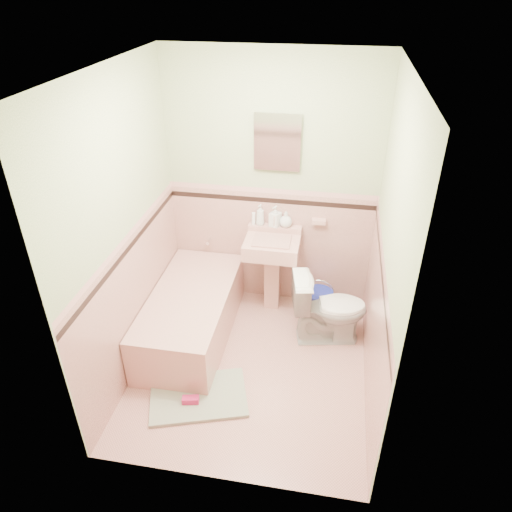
% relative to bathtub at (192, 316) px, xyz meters
% --- Properties ---
extents(floor, '(2.20, 2.20, 0.00)m').
position_rel_bathtub_xyz_m(floor, '(0.63, -0.33, -0.23)').
color(floor, tan).
rests_on(floor, ground).
extents(ceiling, '(2.20, 2.20, 0.00)m').
position_rel_bathtub_xyz_m(ceiling, '(0.63, -0.33, 2.27)').
color(ceiling, white).
rests_on(ceiling, ground).
extents(wall_back, '(2.50, 0.00, 2.50)m').
position_rel_bathtub_xyz_m(wall_back, '(0.63, 0.77, 1.02)').
color(wall_back, beige).
rests_on(wall_back, ground).
extents(wall_front, '(2.50, 0.00, 2.50)m').
position_rel_bathtub_xyz_m(wall_front, '(0.63, -1.43, 1.02)').
color(wall_front, beige).
rests_on(wall_front, ground).
extents(wall_left, '(0.00, 2.50, 2.50)m').
position_rel_bathtub_xyz_m(wall_left, '(-0.37, -0.33, 1.02)').
color(wall_left, beige).
rests_on(wall_left, ground).
extents(wall_right, '(0.00, 2.50, 2.50)m').
position_rel_bathtub_xyz_m(wall_right, '(1.63, -0.33, 1.02)').
color(wall_right, beige).
rests_on(wall_right, ground).
extents(wainscot_back, '(2.00, 0.00, 2.00)m').
position_rel_bathtub_xyz_m(wainscot_back, '(0.63, 0.76, 0.38)').
color(wainscot_back, tan).
rests_on(wainscot_back, ground).
extents(wainscot_front, '(2.00, 0.00, 2.00)m').
position_rel_bathtub_xyz_m(wainscot_front, '(0.63, -1.42, 0.38)').
color(wainscot_front, tan).
rests_on(wainscot_front, ground).
extents(wainscot_left, '(0.00, 2.20, 2.20)m').
position_rel_bathtub_xyz_m(wainscot_left, '(-0.36, -0.33, 0.38)').
color(wainscot_left, tan).
rests_on(wainscot_left, ground).
extents(wainscot_right, '(0.00, 2.20, 2.20)m').
position_rel_bathtub_xyz_m(wainscot_right, '(1.62, -0.33, 0.38)').
color(wainscot_right, tan).
rests_on(wainscot_right, ground).
extents(accent_back, '(2.00, 0.00, 2.00)m').
position_rel_bathtub_xyz_m(accent_back, '(0.63, 0.75, 0.90)').
color(accent_back, black).
rests_on(accent_back, ground).
extents(accent_front, '(2.00, 0.00, 2.00)m').
position_rel_bathtub_xyz_m(accent_front, '(0.63, -1.41, 0.90)').
color(accent_front, black).
rests_on(accent_front, ground).
extents(accent_left, '(0.00, 2.20, 2.20)m').
position_rel_bathtub_xyz_m(accent_left, '(-0.35, -0.33, 0.89)').
color(accent_left, black).
rests_on(accent_left, ground).
extents(accent_right, '(0.00, 2.20, 2.20)m').
position_rel_bathtub_xyz_m(accent_right, '(1.61, -0.33, 0.89)').
color(accent_right, black).
rests_on(accent_right, ground).
extents(cap_back, '(2.00, 0.00, 2.00)m').
position_rel_bathtub_xyz_m(cap_back, '(0.63, 0.75, 0.99)').
color(cap_back, '#CC928D').
rests_on(cap_back, ground).
extents(cap_front, '(2.00, 0.00, 2.00)m').
position_rel_bathtub_xyz_m(cap_front, '(0.63, -1.41, 0.99)').
color(cap_front, '#CC928D').
rests_on(cap_front, ground).
extents(cap_left, '(0.00, 2.20, 2.20)m').
position_rel_bathtub_xyz_m(cap_left, '(-0.35, -0.33, 1.00)').
color(cap_left, '#CC928D').
rests_on(cap_left, ground).
extents(cap_right, '(0.00, 2.20, 2.20)m').
position_rel_bathtub_xyz_m(cap_right, '(1.61, -0.33, 1.00)').
color(cap_right, '#CC928D').
rests_on(cap_right, ground).
extents(bathtub, '(0.70, 1.50, 0.45)m').
position_rel_bathtub_xyz_m(bathtub, '(0.00, 0.00, 0.00)').
color(bathtub, tan).
rests_on(bathtub, floor).
extents(tub_faucet, '(0.04, 0.12, 0.04)m').
position_rel_bathtub_xyz_m(tub_faucet, '(0.00, 0.72, 0.41)').
color(tub_faucet, silver).
rests_on(tub_faucet, wall_back).
extents(sink, '(0.52, 0.48, 0.82)m').
position_rel_bathtub_xyz_m(sink, '(0.68, 0.53, 0.18)').
color(sink, tan).
rests_on(sink, floor).
extents(sink_faucet, '(0.02, 0.02, 0.10)m').
position_rel_bathtub_xyz_m(sink_faucet, '(0.68, 0.67, 0.72)').
color(sink_faucet, silver).
rests_on(sink_faucet, sink).
extents(medicine_cabinet, '(0.38, 0.04, 0.47)m').
position_rel_bathtub_xyz_m(medicine_cabinet, '(0.68, 0.74, 1.47)').
color(medicine_cabinet, white).
rests_on(medicine_cabinet, wall_back).
extents(soap_dish, '(0.13, 0.08, 0.04)m').
position_rel_bathtub_xyz_m(soap_dish, '(1.10, 0.73, 0.72)').
color(soap_dish, tan).
rests_on(soap_dish, wall_back).
extents(soap_bottle_left, '(0.10, 0.10, 0.21)m').
position_rel_bathtub_xyz_m(soap_bottle_left, '(0.53, 0.71, 0.76)').
color(soap_bottle_left, '#B2B2B2').
rests_on(soap_bottle_left, sink).
extents(soap_bottle_mid, '(0.12, 0.12, 0.21)m').
position_rel_bathtub_xyz_m(soap_bottle_mid, '(0.68, 0.71, 0.75)').
color(soap_bottle_mid, '#B2B2B2').
rests_on(soap_bottle_mid, sink).
extents(soap_bottle_right, '(0.13, 0.13, 0.16)m').
position_rel_bathtub_xyz_m(soap_bottle_right, '(0.78, 0.71, 0.73)').
color(soap_bottle_right, '#B2B2B2').
rests_on(soap_bottle_right, sink).
extents(tube, '(0.04, 0.04, 0.12)m').
position_rel_bathtub_xyz_m(tube, '(0.47, 0.71, 0.71)').
color(tube, white).
rests_on(tube, sink).
extents(toilet, '(0.74, 0.51, 0.70)m').
position_rel_bathtub_xyz_m(toilet, '(1.27, 0.18, 0.12)').
color(toilet, white).
rests_on(toilet, floor).
extents(bucket, '(0.33, 0.33, 0.28)m').
position_rel_bathtub_xyz_m(bucket, '(1.16, 0.52, -0.09)').
color(bucket, '#1A2696').
rests_on(bucket, floor).
extents(bath_mat, '(0.90, 0.73, 0.03)m').
position_rel_bathtub_xyz_m(bath_mat, '(0.27, -0.76, -0.21)').
color(bath_mat, gray).
rests_on(bath_mat, floor).
extents(shoe, '(0.14, 0.09, 0.05)m').
position_rel_bathtub_xyz_m(shoe, '(0.23, -0.84, -0.17)').
color(shoe, '#BF1E59').
rests_on(shoe, bath_mat).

